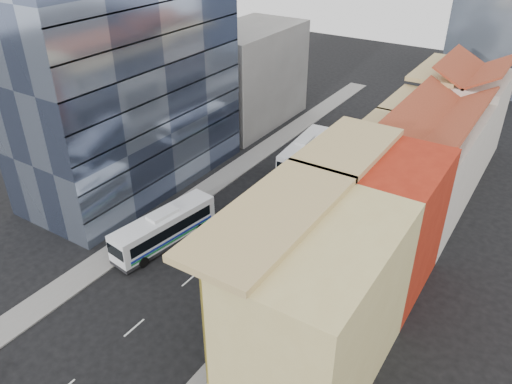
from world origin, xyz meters
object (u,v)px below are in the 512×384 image
Objects in this scene: bus_left_far at (304,152)px; bus_right at (299,207)px; shophouse_tan at (319,310)px; bus_left_near at (164,228)px; office_tower at (122,57)px.

bus_right reaches higher than bus_left_far.
shophouse_tan is at bearing -34.84° from bus_right.
bus_left_near is at bearing -109.59° from bus_right.
bus_left_near is at bearing -34.94° from office_tower.
office_tower is 2.42× the size of bus_right.
office_tower is 2.65× the size of bus_left_far.
office_tower is (-31.00, 14.00, 9.00)m from shophouse_tan.
shophouse_tan reaches higher than bus_left_near.
bus_left_far is at bearing 138.84° from bus_right.
office_tower is at bearing -150.99° from bus_right.
office_tower is 24.64m from bus_left_far.
bus_left_far is at bearing 88.91° from bus_left_near.
bus_left_far is 0.91× the size of bus_right.
bus_right is (9.41, 10.18, 0.15)m from bus_left_near.
shophouse_tan reaches higher than bus_left_far.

